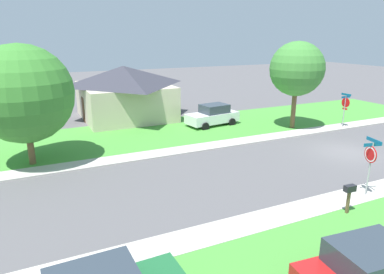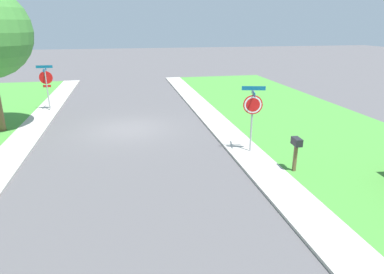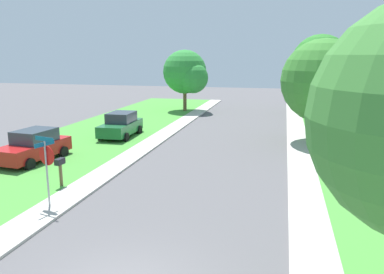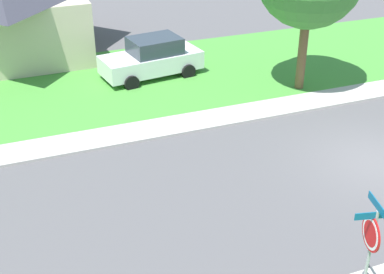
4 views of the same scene
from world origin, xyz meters
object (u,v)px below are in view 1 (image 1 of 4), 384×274
Objects in this scene: tree_across_right at (296,70)px; mailbox at (349,192)px; tree_sidewalk_far at (28,96)px; stop_sign_near_corner at (345,105)px; house_right_setback at (124,91)px; car_white_driveway_right at (213,115)px; car_red_kerbside_mid at (373,273)px; stop_sign_far_corner at (370,158)px.

tree_across_right is 5.15× the size of mailbox.
mailbox is (-12.04, -11.37, -2.90)m from tree_sidewalk_far.
stop_sign_near_corner is at bearing -47.40° from mailbox.
stop_sign_near_corner is 0.41× the size of tree_across_right.
tree_sidewalk_far is at bearing 89.80° from tree_across_right.
house_right_setback reaches higher than mailbox.
car_white_driveway_right is at bearing 61.09° from stop_sign_near_corner.
house_right_setback reaches higher than stop_sign_near_corner.
car_white_driveway_right is at bearing -76.52° from tree_sidewalk_far.
stop_sign_near_corner is 0.62× the size of car_red_kerbside_mid.
stop_sign_far_corner is 0.41× the size of tree_across_right.
tree_across_right is (15.69, -10.74, 3.67)m from car_red_kerbside_mid.
stop_sign_near_corner is at bearing -118.91° from car_white_driveway_right.
house_right_setback is (9.14, -7.66, -1.53)m from tree_sidewalk_far.
tree_sidewalk_far is 0.75× the size of house_right_setback.
house_right_setback is at bearing -39.97° from tree_sidewalk_far.
mailbox is (-15.25, 2.00, 0.14)m from car_white_driveway_right.
tree_across_right is 14.60m from house_right_setback.
tree_sidewalk_far is 16.81m from mailbox.
stop_sign_near_corner is 4.88m from tree_across_right.
car_white_driveway_right is at bearing -136.09° from house_right_setback.
tree_across_right reaches higher than mailbox.
car_red_kerbside_mid is 3.40× the size of mailbox.
car_white_driveway_right is (18.96, -5.32, 0.00)m from car_red_kerbside_mid.
tree_sidewalk_far is at bearing 103.48° from car_white_driveway_right.
stop_sign_near_corner is 13.00m from stop_sign_far_corner.
stop_sign_far_corner is at bearing 136.18° from stop_sign_near_corner.
car_red_kerbside_mid is at bearing 138.20° from mailbox.
stop_sign_far_corner is 12.62m from tree_across_right.
tree_across_right is 0.75× the size of house_right_setback.
house_right_setback is (20.34, 5.82, 0.49)m from stop_sign_far_corner.
car_red_kerbside_mid is at bearing 133.99° from stop_sign_near_corner.
car_red_kerbside_mid is (-4.55, 5.43, -1.01)m from stop_sign_far_corner.
stop_sign_near_corner is 0.41× the size of tree_sidewalk_far.
car_white_driveway_right is at bearing 58.90° from tree_across_right.
car_red_kerbside_mid is 0.99× the size of car_white_driveway_right.
stop_sign_far_corner is 0.31× the size of house_right_setback.
tree_across_right is at bearing -34.40° from car_red_kerbside_mid.
tree_across_right is 1.00× the size of tree_sidewalk_far.
stop_sign_far_corner is 0.61× the size of car_white_driveway_right.
house_right_setback reaches higher than stop_sign_far_corner.
mailbox is at bearing 111.68° from stop_sign_far_corner.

